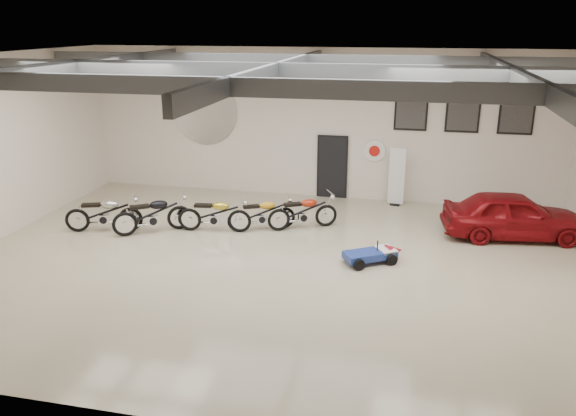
% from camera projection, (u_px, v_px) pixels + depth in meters
% --- Properties ---
extents(floor, '(16.00, 12.00, 0.01)m').
position_uv_depth(floor, '(278.00, 264.00, 14.04)').
color(floor, '#B9A98D').
rests_on(floor, ground).
extents(ceiling, '(16.00, 12.00, 0.01)m').
position_uv_depth(ceiling, '(276.00, 58.00, 12.47)').
color(ceiling, slate).
rests_on(ceiling, back_wall).
extents(back_wall, '(16.00, 0.02, 5.00)m').
position_uv_depth(back_wall, '(319.00, 124.00, 18.81)').
color(back_wall, beige).
rests_on(back_wall, floor).
extents(ceiling_beams, '(15.80, 11.80, 0.32)m').
position_uv_depth(ceiling_beams, '(276.00, 70.00, 12.54)').
color(ceiling_beams, '#56595D').
rests_on(ceiling_beams, ceiling).
extents(door, '(0.92, 0.08, 2.10)m').
position_uv_depth(door, '(332.00, 168.00, 19.12)').
color(door, black).
rests_on(door, back_wall).
extents(logo_plaque, '(2.30, 0.06, 1.16)m').
position_uv_depth(logo_plaque, '(205.00, 112.00, 19.49)').
color(logo_plaque, silver).
rests_on(logo_plaque, back_wall).
extents(poster_left, '(1.05, 0.08, 1.35)m').
position_uv_depth(poster_left, '(411.00, 110.00, 17.98)').
color(poster_left, black).
rests_on(poster_left, back_wall).
extents(poster_mid, '(1.05, 0.08, 1.35)m').
position_uv_depth(poster_mid, '(463.00, 111.00, 17.65)').
color(poster_mid, black).
rests_on(poster_mid, back_wall).
extents(poster_right, '(1.05, 0.08, 1.35)m').
position_uv_depth(poster_right, '(517.00, 113.00, 17.32)').
color(poster_right, black).
rests_on(poster_right, back_wall).
extents(oil_sign, '(0.72, 0.10, 0.72)m').
position_uv_depth(oil_sign, '(374.00, 151.00, 18.63)').
color(oil_sign, white).
rests_on(oil_sign, back_wall).
extents(banner_stand, '(0.54, 0.28, 1.91)m').
position_uv_depth(banner_stand, '(397.00, 177.00, 18.29)').
color(banner_stand, white).
rests_on(banner_stand, floor).
extents(motorcycle_silver, '(2.25, 1.27, 1.12)m').
position_uv_depth(motorcycle_silver, '(103.00, 213.00, 16.11)').
color(motorcycle_silver, silver).
rests_on(motorcycle_silver, floor).
extents(motorcycle_black, '(2.20, 1.80, 1.14)m').
position_uv_depth(motorcycle_black, '(152.00, 214.00, 15.99)').
color(motorcycle_black, silver).
rests_on(motorcycle_black, floor).
extents(motorcycle_gold, '(2.15, 0.90, 1.08)m').
position_uv_depth(motorcycle_gold, '(214.00, 214.00, 16.10)').
color(motorcycle_gold, silver).
rests_on(motorcycle_gold, floor).
extents(motorcycle_yellow, '(2.03, 1.37, 1.02)m').
position_uv_depth(motorcycle_yellow, '(261.00, 213.00, 16.24)').
color(motorcycle_yellow, silver).
rests_on(motorcycle_yellow, floor).
extents(motorcycle_red, '(2.12, 1.52, 1.07)m').
position_uv_depth(motorcycle_red, '(303.00, 211.00, 16.32)').
color(motorcycle_red, silver).
rests_on(motorcycle_red, floor).
extents(go_kart, '(1.75, 1.47, 0.58)m').
position_uv_depth(go_kart, '(375.00, 251.00, 14.09)').
color(go_kart, navy).
rests_on(go_kart, floor).
extents(vintage_car, '(2.06, 4.03, 1.32)m').
position_uv_depth(vintage_car, '(514.00, 215.00, 15.62)').
color(vintage_car, maroon).
rests_on(vintage_car, floor).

